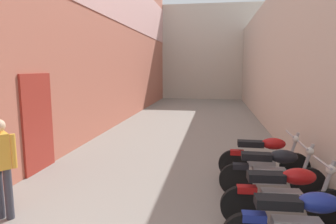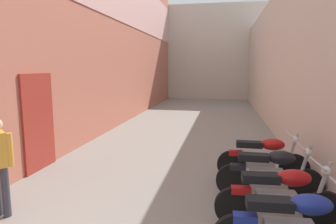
{
  "view_description": "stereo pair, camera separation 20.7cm",
  "coord_description": "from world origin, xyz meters",
  "px_view_note": "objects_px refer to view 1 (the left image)",
  "views": [
    {
      "loc": [
        0.96,
        -0.37,
        2.32
      ],
      "look_at": [
        -0.17,
        6.85,
        1.23
      ],
      "focal_mm": 31.54,
      "sensor_mm": 36.0,
      "label": 1
    },
    {
      "loc": [
        1.17,
        -0.34,
        2.32
      ],
      "look_at": [
        -0.17,
        6.85,
        1.23
      ],
      "focal_mm": 31.54,
      "sensor_mm": 36.0,
      "label": 2
    }
  ],
  "objects_px": {
    "motorcycle_fifth": "(273,171)",
    "motorcycle_sixth": "(264,156)",
    "motorcycle_fourth": "(285,195)",
    "motorcycle_third": "(302,224)",
    "pedestrian_mid_alley": "(1,161)"
  },
  "relations": [
    {
      "from": "motorcycle_fifth",
      "to": "motorcycle_sixth",
      "type": "height_order",
      "value": "same"
    },
    {
      "from": "motorcycle_fourth",
      "to": "motorcycle_fifth",
      "type": "bearing_deg",
      "value": 90.0
    },
    {
      "from": "motorcycle_third",
      "to": "motorcycle_sixth",
      "type": "distance_m",
      "value": 2.72
    },
    {
      "from": "motorcycle_third",
      "to": "motorcycle_sixth",
      "type": "bearing_deg",
      "value": 90.0
    },
    {
      "from": "motorcycle_fifth",
      "to": "motorcycle_sixth",
      "type": "relative_size",
      "value": 1.0
    },
    {
      "from": "motorcycle_fourth",
      "to": "motorcycle_third",
      "type": "bearing_deg",
      "value": -90.0
    },
    {
      "from": "motorcycle_fourth",
      "to": "pedestrian_mid_alley",
      "type": "distance_m",
      "value": 4.27
    },
    {
      "from": "pedestrian_mid_alley",
      "to": "motorcycle_third",
      "type": "bearing_deg",
      "value": -5.71
    },
    {
      "from": "motorcycle_fifth",
      "to": "motorcycle_sixth",
      "type": "distance_m",
      "value": 0.9
    },
    {
      "from": "motorcycle_fourth",
      "to": "motorcycle_sixth",
      "type": "height_order",
      "value": "same"
    },
    {
      "from": "motorcycle_fourth",
      "to": "motorcycle_fifth",
      "type": "xyz_separation_m",
      "value": [
        0.0,
        0.98,
        0.0
      ]
    },
    {
      "from": "motorcycle_fifth",
      "to": "motorcycle_fourth",
      "type": "bearing_deg",
      "value": -90.0
    },
    {
      "from": "motorcycle_fourth",
      "to": "motorcycle_fifth",
      "type": "distance_m",
      "value": 0.98
    },
    {
      "from": "motorcycle_sixth",
      "to": "pedestrian_mid_alley",
      "type": "distance_m",
      "value": 4.83
    },
    {
      "from": "motorcycle_fourth",
      "to": "motorcycle_fifth",
      "type": "relative_size",
      "value": 1.0
    }
  ]
}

